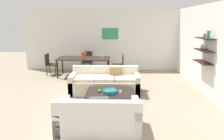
% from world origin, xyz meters
% --- Properties ---
extents(ground_plane, '(18.00, 18.00, 0.00)m').
position_xyz_m(ground_plane, '(0.00, 0.00, 0.00)').
color(ground_plane, gray).
extents(back_wall_unit, '(8.40, 0.09, 2.70)m').
position_xyz_m(back_wall_unit, '(0.30, 3.53, 1.35)').
color(back_wall_unit, silver).
rests_on(back_wall_unit, ground).
extents(right_wall_shelf_unit, '(0.34, 8.20, 2.70)m').
position_xyz_m(right_wall_shelf_unit, '(3.03, 0.59, 1.35)').
color(right_wall_shelf_unit, silver).
rests_on(right_wall_shelf_unit, ground).
extents(sofa_beige, '(2.12, 0.90, 0.78)m').
position_xyz_m(sofa_beige, '(-0.06, 0.34, 0.29)').
color(sofa_beige, beige).
rests_on(sofa_beige, ground).
extents(loveseat_white, '(1.64, 0.90, 0.78)m').
position_xyz_m(loveseat_white, '(-0.03, -2.07, 0.29)').
color(loveseat_white, white).
rests_on(loveseat_white, ground).
extents(coffee_table, '(1.26, 0.96, 0.38)m').
position_xyz_m(coffee_table, '(0.15, -0.76, 0.19)').
color(coffee_table, black).
rests_on(coffee_table, ground).
extents(decorative_bowl, '(0.37, 0.37, 0.09)m').
position_xyz_m(decorative_bowl, '(0.14, -0.83, 0.43)').
color(decorative_bowl, '#19666B').
rests_on(decorative_bowl, coffee_table).
extents(candle_jar, '(0.07, 0.07, 0.08)m').
position_xyz_m(candle_jar, '(0.41, -0.89, 0.42)').
color(candle_jar, silver).
rests_on(candle_jar, coffee_table).
extents(apple_on_coffee_table, '(0.08, 0.08, 0.08)m').
position_xyz_m(apple_on_coffee_table, '(-0.13, -0.77, 0.42)').
color(apple_on_coffee_table, '#669E2D').
rests_on(apple_on_coffee_table, coffee_table).
extents(dining_table, '(2.10, 0.91, 0.75)m').
position_xyz_m(dining_table, '(-1.03, 2.32, 0.69)').
color(dining_table, black).
rests_on(dining_table, ground).
extents(dining_chair_right_far, '(0.44, 0.44, 0.88)m').
position_xyz_m(dining_chair_right_far, '(0.43, 2.53, 0.50)').
color(dining_chair_right_far, black).
rests_on(dining_chair_right_far, ground).
extents(dining_chair_right_near, '(0.44, 0.44, 0.88)m').
position_xyz_m(dining_chair_right_near, '(0.43, 2.11, 0.50)').
color(dining_chair_right_near, black).
rests_on(dining_chair_right_near, ground).
extents(dining_chair_left_far, '(0.44, 0.44, 0.88)m').
position_xyz_m(dining_chair_left_far, '(-2.49, 2.53, 0.50)').
color(dining_chair_left_far, black).
rests_on(dining_chair_left_far, ground).
extents(dining_chair_head, '(0.44, 0.44, 0.88)m').
position_xyz_m(dining_chair_head, '(-1.03, 3.18, 0.50)').
color(dining_chair_head, black).
rests_on(dining_chair_head, ground).
extents(wine_glass_head, '(0.06, 0.06, 0.16)m').
position_xyz_m(wine_glass_head, '(-1.03, 2.72, 0.86)').
color(wine_glass_head, silver).
rests_on(wine_glass_head, dining_table).
extents(wine_glass_left_far, '(0.07, 0.07, 0.14)m').
position_xyz_m(wine_glass_left_far, '(-1.78, 2.43, 0.85)').
color(wine_glass_left_far, silver).
rests_on(wine_glass_left_far, dining_table).
extents(wine_glass_right_near, '(0.07, 0.07, 0.16)m').
position_xyz_m(wine_glass_right_near, '(-0.28, 2.21, 0.86)').
color(wine_glass_right_near, silver).
rests_on(wine_glass_right_near, dining_table).
extents(wine_glass_right_far, '(0.07, 0.07, 0.19)m').
position_xyz_m(wine_glass_right_far, '(-0.28, 2.43, 0.88)').
color(wine_glass_right_far, silver).
rests_on(wine_glass_right_far, dining_table).
extents(centerpiece_vase, '(0.16, 0.16, 0.26)m').
position_xyz_m(centerpiece_vase, '(-1.06, 2.38, 0.89)').
color(centerpiece_vase, '#D85933').
rests_on(centerpiece_vase, dining_table).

